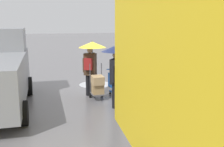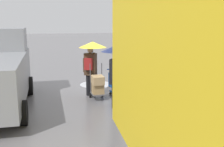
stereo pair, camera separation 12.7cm
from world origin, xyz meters
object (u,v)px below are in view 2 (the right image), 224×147
object	(u,v)px
shopping_cart_vendor	(119,82)
hand_dolly_boxes	(98,85)
pedestrian_pink_side	(116,61)
street_lamp	(189,35)
pedestrian_white_side	(159,56)
pedestrian_black_side	(92,56)

from	to	relation	value
shopping_cart_vendor	hand_dolly_boxes	distance (m)	0.92
shopping_cart_vendor	pedestrian_pink_side	xyz separation A→B (m)	(0.43, 1.28, 1.02)
shopping_cart_vendor	pedestrian_pink_side	size ratio (longest dim) A/B	0.47
street_lamp	hand_dolly_boxes	bearing A→B (deg)	-12.29
shopping_cart_vendor	hand_dolly_boxes	bearing A→B (deg)	17.39
hand_dolly_boxes	pedestrian_pink_side	distance (m)	1.51
pedestrian_white_side	shopping_cart_vendor	bearing A→B (deg)	-21.25
pedestrian_white_side	street_lamp	world-z (taller)	street_lamp
shopping_cart_vendor	pedestrian_pink_side	distance (m)	1.69
shopping_cart_vendor	street_lamp	xyz separation A→B (m)	(-2.32, 0.98, 1.80)
pedestrian_black_side	street_lamp	distance (m)	3.65
pedestrian_white_side	pedestrian_pink_side	bearing A→B (deg)	21.63
shopping_cart_vendor	street_lamp	world-z (taller)	street_lamp
shopping_cart_vendor	street_lamp	size ratio (longest dim) A/B	0.26
pedestrian_black_side	pedestrian_white_side	size ratio (longest dim) A/B	1.00
pedestrian_black_side	pedestrian_white_side	world-z (taller)	same
pedestrian_black_side	street_lamp	bearing A→B (deg)	159.85
pedestrian_black_side	hand_dolly_boxes	bearing A→B (deg)	104.07
shopping_cart_vendor	pedestrian_pink_side	bearing A→B (deg)	71.48
hand_dolly_boxes	pedestrian_black_side	size ratio (longest dim) A/B	0.61
hand_dolly_boxes	pedestrian_white_side	distance (m)	2.53
pedestrian_pink_side	shopping_cart_vendor	bearing A→B (deg)	-108.52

